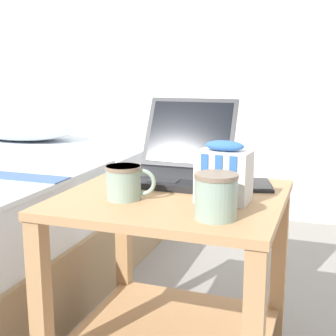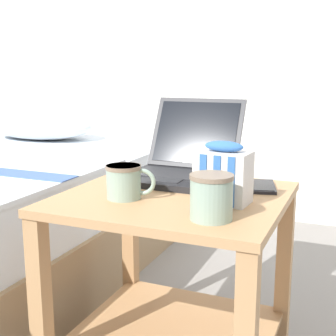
{
  "view_description": "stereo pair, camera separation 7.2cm",
  "coord_description": "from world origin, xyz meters",
  "px_view_note": "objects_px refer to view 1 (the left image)",
  "views": [
    {
      "loc": [
        0.39,
        -1.15,
        0.88
      ],
      "look_at": [
        0.0,
        -0.04,
        0.63
      ],
      "focal_mm": 50.0,
      "sensor_mm": 36.0,
      "label": 1
    },
    {
      "loc": [
        0.45,
        -1.12,
        0.88
      ],
      "look_at": [
        0.0,
        -0.04,
        0.63
      ],
      "focal_mm": 50.0,
      "sensor_mm": 36.0,
      "label": 2
    }
  ],
  "objects_px": {
    "mug_front_right": "(215,194)",
    "snack_bag": "(224,174)",
    "laptop": "(178,162)",
    "mug_front_left": "(125,181)",
    "cell_phone": "(258,185)"
  },
  "relations": [
    {
      "from": "mug_front_right",
      "to": "snack_bag",
      "type": "xyz_separation_m",
      "value": [
        -0.01,
        0.14,
        0.01
      ]
    },
    {
      "from": "laptop",
      "to": "mug_front_left",
      "type": "distance_m",
      "value": 0.29
    },
    {
      "from": "snack_bag",
      "to": "cell_phone",
      "type": "height_order",
      "value": "snack_bag"
    },
    {
      "from": "mug_front_left",
      "to": "mug_front_right",
      "type": "height_order",
      "value": "mug_front_right"
    },
    {
      "from": "snack_bag",
      "to": "cell_phone",
      "type": "relative_size",
      "value": 0.97
    },
    {
      "from": "snack_bag",
      "to": "laptop",
      "type": "bearing_deg",
      "value": 130.77
    },
    {
      "from": "snack_bag",
      "to": "mug_front_right",
      "type": "bearing_deg",
      "value": -84.95
    },
    {
      "from": "mug_front_left",
      "to": "snack_bag",
      "type": "bearing_deg",
      "value": 13.96
    },
    {
      "from": "laptop",
      "to": "mug_front_right",
      "type": "height_order",
      "value": "laptop"
    },
    {
      "from": "mug_front_left",
      "to": "snack_bag",
      "type": "relative_size",
      "value": 0.83
    },
    {
      "from": "mug_front_right",
      "to": "snack_bag",
      "type": "bearing_deg",
      "value": 95.05
    },
    {
      "from": "mug_front_right",
      "to": "mug_front_left",
      "type": "bearing_deg",
      "value": 163.08
    },
    {
      "from": "laptop",
      "to": "cell_phone",
      "type": "distance_m",
      "value": 0.26
    },
    {
      "from": "snack_bag",
      "to": "cell_phone",
      "type": "xyz_separation_m",
      "value": [
        0.06,
        0.18,
        -0.07
      ]
    },
    {
      "from": "cell_phone",
      "to": "mug_front_right",
      "type": "bearing_deg",
      "value": -98.15
    }
  ]
}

